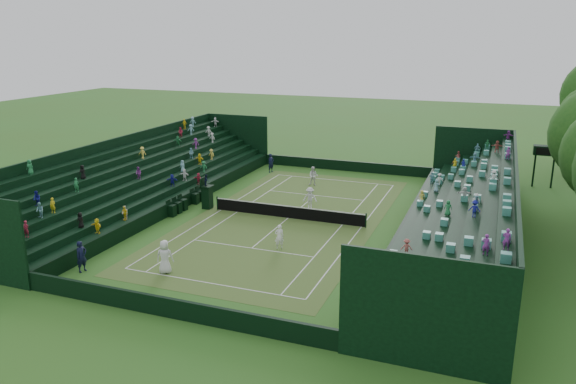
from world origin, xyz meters
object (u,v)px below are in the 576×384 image
player_near_west (165,257)px  player_far_west (313,176)px  tennis_net (288,211)px  player_near_east (279,237)px  umpire_chair (207,194)px  player_far_east (310,198)px

player_near_west → player_far_west: size_ratio=1.15×
tennis_net → player_near_east: 6.03m
umpire_chair → player_near_west: size_ratio=1.39×
player_near_west → player_near_east: player_near_west is taller
player_near_east → umpire_chair: bearing=-63.9°
umpire_chair → player_far_east: umpire_chair is taller
player_far_west → player_far_east: size_ratio=1.00×
tennis_net → player_near_west: bearing=-104.5°
player_near_east → player_far_east: bearing=-112.7°
tennis_net → player_near_east: size_ratio=7.33×
tennis_net → player_near_west: player_near_west is taller
player_near_east → player_far_east: 8.67m
umpire_chair → tennis_net: bearing=-0.7°
umpire_chair → player_near_east: 10.20m
tennis_net → player_far_west: bearing=97.2°
tennis_net → player_near_west: (-2.99, -11.54, 0.45)m
player_far_west → player_near_east: bearing=-86.8°
tennis_net → player_far_east: bearing=75.5°
tennis_net → player_far_west: size_ratio=6.88×
player_near_east → player_far_west: size_ratio=0.94×
player_near_west → player_far_east: player_near_west is taller
tennis_net → player_far_east: player_far_east is taller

